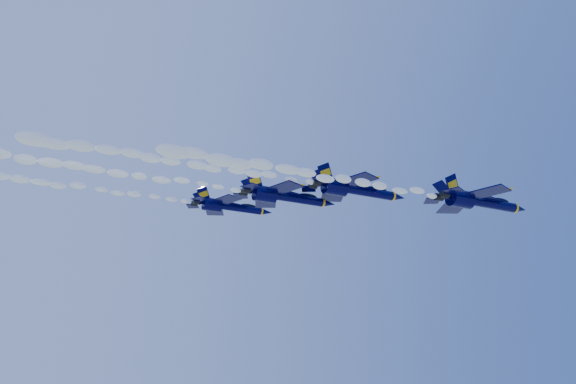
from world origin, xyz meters
name	(u,v)px	position (x,y,z in m)	size (l,w,h in m)	color
jet_lead	(478,201)	(19.26, -15.23, 150.62)	(17.26, 14.16, 6.41)	#01002F
smoke_trail_jet_lead	(312,174)	(-9.00, -15.23, 150.24)	(41.75, 1.79, 1.61)	white
jet_second	(354,189)	(4.17, -4.19, 153.96)	(17.47, 14.33, 6.49)	#01002F
smoke_trail_jet_second	(179,162)	(-24.17, -4.19, 153.58)	(41.75, 1.81, 1.63)	white
jet_third	(284,196)	(-6.03, 0.42, 152.74)	(16.44, 13.48, 6.11)	#01002F
smoke_trail_jet_third	(101,170)	(-33.93, 0.42, 152.37)	(41.75, 1.70, 1.53)	white
jet_fourth	(228,206)	(-10.55, 14.65, 154.82)	(15.09, 12.38, 5.61)	#01002F
smoke_trail_jet_fourth	(65,185)	(-37.87, 14.65, 154.46)	(41.75, 1.56, 1.40)	white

